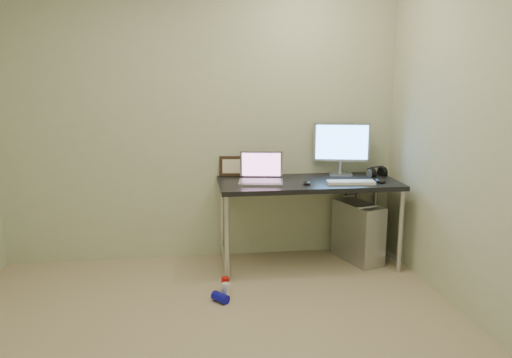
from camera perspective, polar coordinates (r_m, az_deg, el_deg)
The scene contains 18 objects.
floor at distance 3.13m, azimuth -4.79°, elevation -19.67°, with size 3.50×3.50×0.00m, color tan.
wall_back at distance 4.44m, azimuth -6.22°, elevation 6.68°, with size 3.50×0.02×2.50m, color beige.
wall_right at distance 3.28m, azimuth 27.06°, elevation 3.82°, with size 0.02×3.50×2.50m, color beige.
desk at distance 4.32m, azimuth 5.97°, elevation -1.27°, with size 1.53×0.67×0.75m.
tower_computer at distance 4.58m, azimuth 11.56°, elevation -5.94°, with size 0.37×0.55×0.56m.
cable_a at distance 4.76m, azimuth 10.05°, elevation -3.51°, with size 0.01×0.01×0.70m, color black.
cable_b at distance 4.77m, azimuth 11.14°, elevation -3.76°, with size 0.01×0.01×0.72m, color black.
can_red at distance 3.93m, azimuth -3.53°, elevation -11.92°, with size 0.06×0.06×0.11m, color red.
can_white at distance 3.82m, azimuth -3.47°, elevation -12.61°, with size 0.06×0.06×0.11m, color white.
can_blue at distance 3.77m, azimuth -4.09°, elevation -13.36°, with size 0.07×0.07×0.13m, color #0F0DAF.
laptop at distance 4.21m, azimuth 0.58°, elevation 0.44°, with size 0.41×0.36×0.25m.
monitor at distance 4.56m, azimuth 9.71°, elevation 3.91°, with size 0.50×0.19×0.48m.
keyboard at distance 4.23m, azimuth 10.78°, elevation -0.37°, with size 0.39×0.13×0.02m, color white.
mouse_right at distance 4.33m, azimuth 13.99°, elevation -0.12°, with size 0.08×0.12×0.04m, color black.
mouse_left at distance 4.16m, azimuth 5.84°, elevation -0.37°, with size 0.06×0.10×0.03m, color black.
headphones at distance 4.61m, azimuth 13.64°, elevation 0.70°, with size 0.19×0.11×0.11m.
picture_frame at distance 4.48m, azimuth -2.79°, elevation 1.48°, with size 0.22×0.03×0.18m, color black.
webcam at distance 4.47m, azimuth 0.42°, elevation 1.45°, with size 0.05×0.04×0.12m.
Camera 1 is at (-0.11, -2.68, 1.61)m, focal length 35.00 mm.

